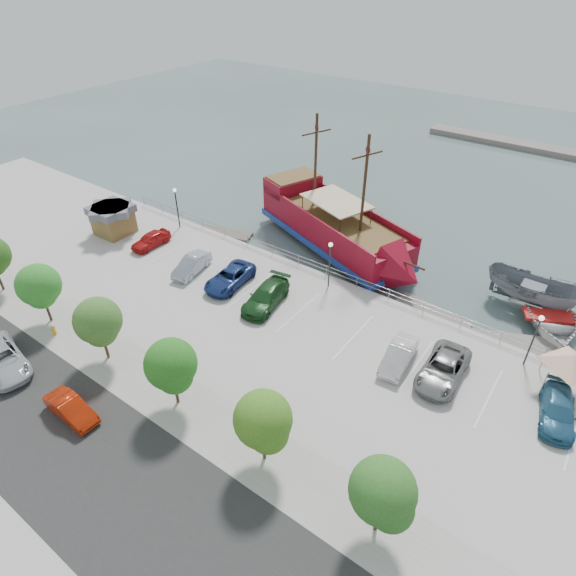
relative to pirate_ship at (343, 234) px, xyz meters
The scene contains 32 objects.
ground 13.71m from the pirate_ship, 78.81° to the right, with size 160.00×160.00×0.00m, color #435250.
land_slab 34.43m from the pirate_ship, 85.62° to the right, with size 100.00×58.00×1.20m, color #B2B0AA.
street 29.42m from the pirate_ship, 84.87° to the right, with size 100.00×8.00×0.04m, color #272727.
sidewalk 23.46m from the pirate_ship, 83.56° to the right, with size 100.00×4.00×0.05m, color gray.
seawall_railing 6.11m from the pirate_ship, 64.39° to the right, with size 50.00×0.06×1.00m.
far_shore 43.62m from the pirate_ship, 73.16° to the left, with size 40.00×3.00×0.80m, color gray.
pirate_ship is the anchor object (origin of this frame).
patrol_boat 17.12m from the pirate_ship, ahead, with size 2.83×7.53×2.92m, color slate.
speedboat 19.06m from the pirate_ship, ahead, with size 5.36×7.50×1.55m, color silver.
dock_west 12.86m from the pirate_ship, 161.25° to the right, with size 6.28×1.79×0.36m, color #666056.
dock_mid 11.92m from the pirate_ship, 20.33° to the right, with size 6.26×1.79×0.36m, color slate.
dock_east 18.03m from the pirate_ship, 13.17° to the right, with size 7.55×2.16×0.43m, color gray.
shed 22.84m from the pirate_ship, 150.13° to the right, with size 3.58×3.58×2.94m.
canopy_tent 22.53m from the pirate_ship, 20.02° to the right, with size 4.73×4.73×3.31m.
street_van 29.98m from the pirate_ship, 110.13° to the right, with size 2.69×5.83×1.62m, color silver.
street_sedan 27.99m from the pirate_ship, 95.88° to the right, with size 1.40×4.00×1.32m, color #B52107.
fire_hydrant 26.34m from the pirate_ship, 113.84° to the right, with size 0.27×0.27×0.79m.
lamp_post_left 16.90m from the pirate_ship, 156.19° to the right, with size 0.36×0.36×4.28m.
lamp_post_mid 7.49m from the pirate_ship, 68.82° to the right, with size 0.36×0.36×4.28m.
lamp_post_right 19.90m from the pirate_ship, 20.01° to the right, with size 0.36×0.36×4.28m.
tree_b 26.45m from the pirate_ship, 117.63° to the right, with size 3.30×3.20×5.00m.
tree_c 24.03m from the pirate_ship, 102.61° to the right, with size 3.30×3.20×5.00m.
tree_d 23.52m from the pirate_ship, 85.65° to the right, with size 3.30×3.20×5.00m.
tree_e 25.04m from the pirate_ship, 69.41° to the right, with size 3.30×3.20×5.00m.
tree_f 28.27m from the pirate_ship, 55.97° to the right, with size 3.30×3.20×5.00m.
parked_car_a 18.47m from the pirate_ship, 143.27° to the right, with size 1.64×4.08×1.39m, color red.
parked_car_b 14.63m from the pirate_ship, 124.98° to the right, with size 1.52×4.37×1.44m, color #9CA1AF.
parked_car_c 12.29m from the pirate_ship, 110.61° to the right, with size 2.40×5.21×1.45m, color navy.
parked_car_d 11.91m from the pirate_ship, 90.57° to the right, with size 2.21×5.45×1.58m, color #1D4B20.
parked_car_f 16.49m from the pirate_ship, 45.95° to the right, with size 1.55×4.46×1.47m, color silver.
parked_car_g 18.38m from the pirate_ship, 38.26° to the right, with size 2.55×5.52×1.53m, color gray.
parked_car_h 23.89m from the pirate_ship, 26.40° to the right, with size 1.94×4.77×1.38m, color #285F81.
Camera 1 is at (16.77, -22.68, 23.81)m, focal length 30.00 mm.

